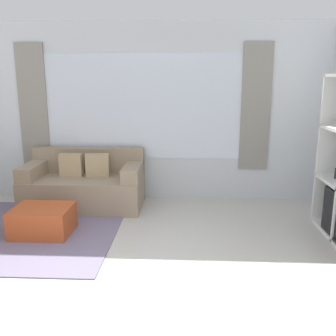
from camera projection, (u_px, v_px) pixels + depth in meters
name	position (u px, v px, depth m)	size (l,w,h in m)	color
ground_plane	(95.00, 335.00, 2.79)	(16.00, 16.00, 0.00)	beige
wall_back	(143.00, 113.00, 5.79)	(6.81, 0.11, 2.70)	silver
area_rug	(22.00, 231.00, 4.68)	(2.37, 2.20, 0.01)	slate
couch_main	(85.00, 185.00, 5.59)	(1.72, 0.89, 0.84)	gray
ottoman	(43.00, 221.00, 4.58)	(0.69, 0.57, 0.34)	#B74C23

